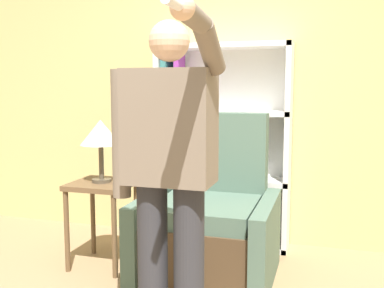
% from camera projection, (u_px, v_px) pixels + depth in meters
% --- Properties ---
extents(wall_back, '(8.00, 0.06, 2.80)m').
position_uv_depth(wall_back, '(227.00, 76.00, 3.78)').
color(wall_back, tan).
rests_on(wall_back, ground_plane).
extents(bookcase, '(1.10, 0.28, 1.65)m').
position_uv_depth(bookcase, '(213.00, 145.00, 3.73)').
color(bookcase, white).
rests_on(bookcase, ground_plane).
extents(armchair, '(0.90, 0.86, 1.12)m').
position_uv_depth(armchair, '(210.00, 225.00, 3.12)').
color(armchair, '#4C3823').
rests_on(armchair, ground_plane).
extents(person_standing, '(0.57, 0.78, 1.62)m').
position_uv_depth(person_standing, '(169.00, 169.00, 2.13)').
color(person_standing, '#2D2D33').
rests_on(person_standing, ground_plane).
extents(side_table, '(0.43, 0.43, 0.62)m').
position_uv_depth(side_table, '(102.00, 198.00, 3.26)').
color(side_table, brown).
rests_on(side_table, ground_plane).
extents(table_lamp, '(0.29, 0.29, 0.45)m').
position_uv_depth(table_lamp, '(101.00, 134.00, 3.21)').
color(table_lamp, '#4C4233').
rests_on(table_lamp, side_table).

